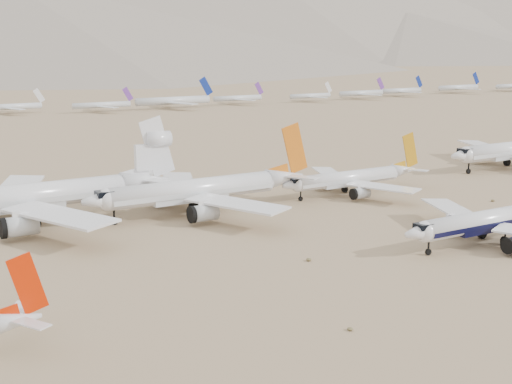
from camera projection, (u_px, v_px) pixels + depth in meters
ground at (485, 256)px, 134.34m from camera, size 7000.00×7000.00×0.00m
main_airliner at (497, 219)px, 143.10m from camera, size 46.83×45.74×16.53m
row2_gold_tail at (353, 178)px, 187.77m from camera, size 42.48×41.54×15.12m
row2_orange_tail at (203, 190)px, 166.82m from camera, size 55.54×54.33×19.81m
row2_white_trijet at (36, 195)px, 156.22m from camera, size 63.37×61.93×22.46m
distant_storage_row at (150, 102)px, 419.73m from camera, size 677.85×59.43×16.08m
foothills at (215, 26)px, 1307.67m from camera, size 4637.50×1395.00×155.00m
desert_scrub at (487, 326)px, 100.51m from camera, size 219.83×121.67×0.63m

